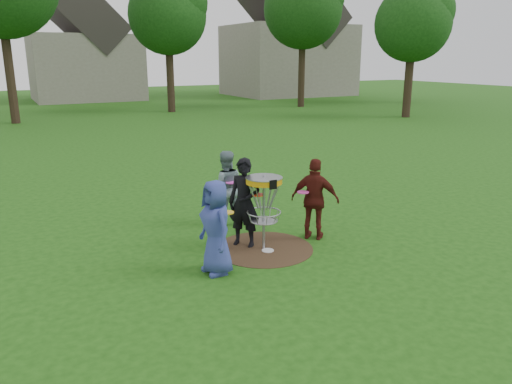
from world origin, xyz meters
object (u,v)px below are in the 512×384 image
player_grey (225,188)px  disc_golf_basket (264,195)px  player_maroon (315,199)px  player_blue (216,227)px  player_black (244,203)px

player_grey → disc_golf_basket: size_ratio=1.12×
player_grey → player_maroon: (1.13, -1.59, 0.01)m
player_grey → disc_golf_basket: player_grey is taller
player_blue → player_grey: size_ratio=1.00×
player_black → disc_golf_basket: 0.44m
disc_golf_basket → player_maroon: bearing=1.3°
player_maroon → player_grey: bearing=-8.4°
player_black → player_maroon: bearing=35.5°
player_black → player_grey: (0.21, 1.29, -0.05)m
player_grey → player_black: bearing=96.3°
player_blue → player_grey: 2.45m
player_blue → player_maroon: (2.28, 0.57, 0.01)m
player_black → player_grey: size_ratio=1.06×
player_grey → disc_golf_basket: (0.02, -1.62, 0.24)m
player_black → disc_golf_basket: player_black is taller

